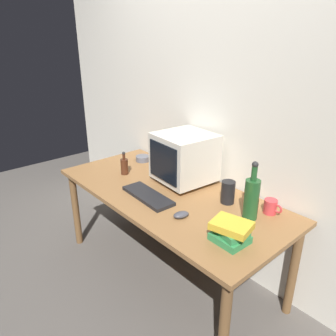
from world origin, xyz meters
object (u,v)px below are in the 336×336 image
at_px(computer_mouse, 181,215).
at_px(bottle_tall, 252,197).
at_px(keyboard, 148,196).
at_px(mug, 271,207).
at_px(bottle_short, 124,166).
at_px(cd_spindle, 143,158).
at_px(metal_canister, 228,192).
at_px(crt_monitor, 184,158).
at_px(book_stack, 231,231).

bearing_deg(computer_mouse, bottle_tall, 63.60).
relative_size(keyboard, mug, 3.50).
height_order(keyboard, bottle_tall, bottle_tall).
xyz_separation_m(keyboard, bottle_short, (-0.44, 0.11, 0.06)).
bearing_deg(cd_spindle, bottle_tall, -4.39).
bearing_deg(metal_canister, bottle_tall, -13.48).
bearing_deg(keyboard, cd_spindle, 149.04).
bearing_deg(bottle_tall, metal_canister, 166.52).
distance_m(crt_monitor, mug, 0.70).
xyz_separation_m(keyboard, bottle_tall, (0.61, 0.30, 0.12)).
height_order(bottle_tall, mug, bottle_tall).
bearing_deg(computer_mouse, cd_spindle, 171.65).
height_order(mug, cd_spindle, mug).
distance_m(crt_monitor, cd_spindle, 0.58).
height_order(book_stack, metal_canister, metal_canister).
relative_size(mug, cd_spindle, 1.00).
bearing_deg(metal_canister, mug, 19.03).
height_order(crt_monitor, cd_spindle, crt_monitor).
bearing_deg(computer_mouse, bottle_short, -173.33).
xyz_separation_m(keyboard, book_stack, (0.68, 0.02, 0.05)).
xyz_separation_m(crt_monitor, bottle_short, (-0.42, -0.25, -0.12)).
bearing_deg(crt_monitor, bottle_short, -148.98).
height_order(cd_spindle, metal_canister, metal_canister).
relative_size(bottle_tall, metal_canister, 2.42).
bearing_deg(bottle_tall, bottle_short, -169.71).
height_order(crt_monitor, bottle_tall, crt_monitor).
distance_m(bottle_short, cd_spindle, 0.32).
bearing_deg(cd_spindle, crt_monitor, -3.19).
distance_m(mug, metal_canister, 0.28).
bearing_deg(crt_monitor, keyboard, -86.67).
distance_m(cd_spindle, metal_canister, 0.98).
bearing_deg(bottle_tall, keyboard, -154.01).
bearing_deg(bottle_tall, cd_spindle, 175.61).
bearing_deg(bottle_short, crt_monitor, 31.02).
bearing_deg(crt_monitor, cd_spindle, 176.81).
height_order(bottle_short, mug, bottle_short).
bearing_deg(bottle_short, cd_spindle, 115.94).
bearing_deg(book_stack, bottle_tall, 104.79).
xyz_separation_m(keyboard, metal_canister, (0.40, 0.35, 0.06)).
height_order(keyboard, cd_spindle, cd_spindle).
height_order(book_stack, mug, book_stack).
xyz_separation_m(book_stack, mug, (-0.02, 0.42, -0.01)).
xyz_separation_m(bottle_tall, bottle_short, (-1.05, -0.19, -0.07)).
distance_m(crt_monitor, bottle_tall, 0.64).
xyz_separation_m(crt_monitor, mug, (0.68, 0.08, -0.15)).
relative_size(keyboard, book_stack, 1.83).
distance_m(crt_monitor, bottle_short, 0.50).
bearing_deg(crt_monitor, bottle_tall, -5.44).
bearing_deg(metal_canister, computer_mouse, -99.88).
relative_size(bottle_tall, cd_spindle, 3.02).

